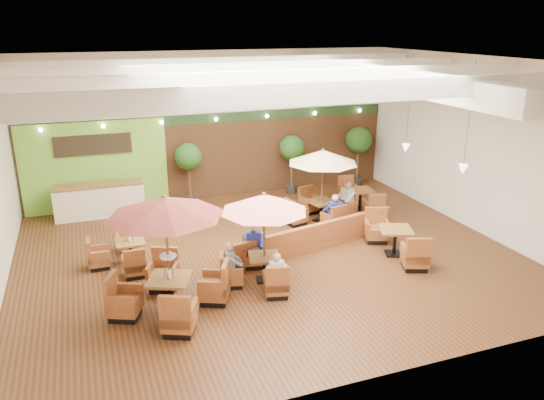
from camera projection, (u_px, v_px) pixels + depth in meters
name	position (u px, v px, depth m)	size (l,w,h in m)	color
room	(262.00, 124.00, 15.47)	(14.04, 14.00, 5.52)	#381E0F
service_counter	(100.00, 200.00, 18.38)	(3.00, 0.75, 1.18)	beige
booth_divider	(316.00, 237.00, 15.70)	(5.84, 0.18, 0.81)	brown
table_0	(166.00, 234.00, 11.92)	(3.00, 3.00, 2.86)	brown
table_1	(262.00, 218.00, 13.36)	(2.36, 2.48, 2.44)	brown
table_2	(322.00, 172.00, 17.53)	(2.59, 2.59, 2.54)	brown
table_3	(123.00, 250.00, 14.71)	(1.53, 2.29, 1.46)	brown
table_4	(395.00, 242.00, 15.38)	(1.18, 2.90, 1.02)	brown
table_5	(360.00, 200.00, 19.14)	(0.95, 2.59, 0.95)	brown
topiary_0	(189.00, 159.00, 19.24)	(1.00, 1.00, 2.32)	black
topiary_1	(292.00, 150.00, 20.57)	(1.00, 1.00, 2.31)	black
topiary_2	(359.00, 142.00, 21.49)	(1.05, 1.05, 2.44)	black
diner_0	(276.00, 269.00, 12.92)	(0.38, 0.33, 0.72)	silver
diner_1	(254.00, 241.00, 14.49)	(0.44, 0.40, 0.79)	#232E98
diner_2	(231.00, 259.00, 13.41)	(0.32, 0.39, 0.76)	slate
diner_3	(334.00, 209.00, 17.02)	(0.41, 0.34, 0.79)	#232E98
diner_4	(346.00, 197.00, 18.14)	(0.43, 0.47, 0.86)	silver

